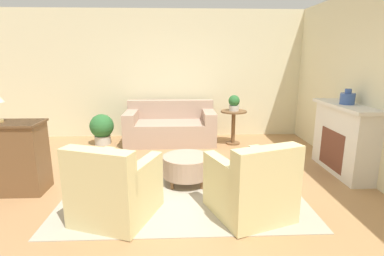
% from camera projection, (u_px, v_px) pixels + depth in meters
% --- Properties ---
extents(ground_plane, '(16.00, 16.00, 0.00)m').
position_uv_depth(ground_plane, '(183.00, 190.00, 4.13)').
color(ground_plane, '#AD7F51').
extents(wall_back, '(9.94, 0.12, 2.80)m').
position_uv_depth(wall_back, '(181.00, 75.00, 6.75)').
color(wall_back, beige).
rests_on(wall_back, ground_plane).
extents(rug, '(3.11, 2.26, 0.01)m').
position_uv_depth(rug, '(183.00, 190.00, 4.13)').
color(rug, '#B2A893').
rests_on(rug, ground_plane).
extents(couch, '(1.87, 0.95, 0.87)m').
position_uv_depth(couch, '(171.00, 128.00, 6.37)').
color(couch, tan).
rests_on(couch, ground_plane).
extents(armchair_left, '(1.02, 1.06, 0.89)m').
position_uv_depth(armchair_left, '(114.00, 190.00, 3.34)').
color(armchair_left, beige).
rests_on(armchair_left, rug).
extents(armchair_right, '(1.02, 1.06, 0.89)m').
position_uv_depth(armchair_right, '(251.00, 188.00, 3.41)').
color(armchair_right, beige).
rests_on(armchair_right, rug).
extents(ottoman_table, '(0.68, 0.68, 0.41)m').
position_uv_depth(ottoman_table, '(187.00, 166.00, 4.29)').
color(ottoman_table, tan).
rests_on(ottoman_table, rug).
extents(side_table, '(0.53, 0.53, 0.71)m').
position_uv_depth(side_table, '(233.00, 121.00, 6.23)').
color(side_table, brown).
rests_on(side_table, ground_plane).
extents(fireplace, '(0.44, 1.37, 1.09)m').
position_uv_depth(fireplace, '(344.00, 137.00, 4.66)').
color(fireplace, silver).
rests_on(fireplace, ground_plane).
extents(dresser, '(1.13, 0.48, 0.97)m').
position_uv_depth(dresser, '(2.00, 157.00, 3.98)').
color(dresser, brown).
rests_on(dresser, ground_plane).
extents(vase_mantel_near, '(0.21, 0.21, 0.23)m').
position_uv_depth(vase_mantel_near, '(347.00, 98.00, 4.51)').
color(vase_mantel_near, '#38569E').
rests_on(vase_mantel_near, fireplace).
extents(potted_plant_on_side_table, '(0.23, 0.23, 0.32)m').
position_uv_depth(potted_plant_on_side_table, '(234.00, 103.00, 6.13)').
color(potted_plant_on_side_table, beige).
rests_on(potted_plant_on_side_table, side_table).
extents(potted_plant_floor, '(0.49, 0.49, 0.64)m').
position_uv_depth(potted_plant_floor, '(102.00, 128.00, 6.23)').
color(potted_plant_floor, beige).
rests_on(potted_plant_floor, ground_plane).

